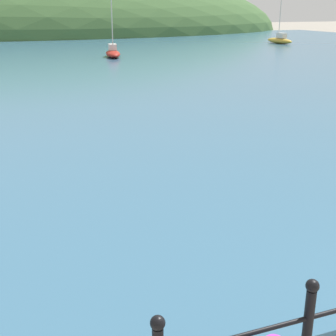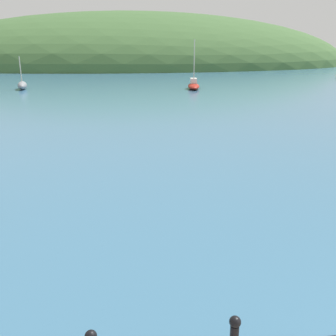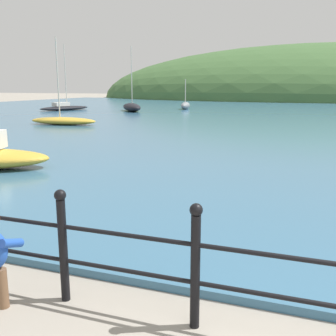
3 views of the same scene
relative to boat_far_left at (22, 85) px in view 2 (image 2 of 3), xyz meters
name	(u,v)px [view 2 (image 2 of 3)]	position (x,y,z in m)	size (l,w,h in m)	color
water	(163,89)	(11.79, -1.28, -0.39)	(80.00, 60.00, 0.10)	#386684
far_hillside	(134,65)	(11.79, 38.53, -0.44)	(78.30, 43.07, 18.24)	#3D6033
boat_far_left	(22,85)	(0.00, 0.00, 0.00)	(1.13, 2.64, 2.69)	gray
boat_far_right	(194,85)	(14.30, -1.84, -0.03)	(1.45, 3.33, 4.00)	maroon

